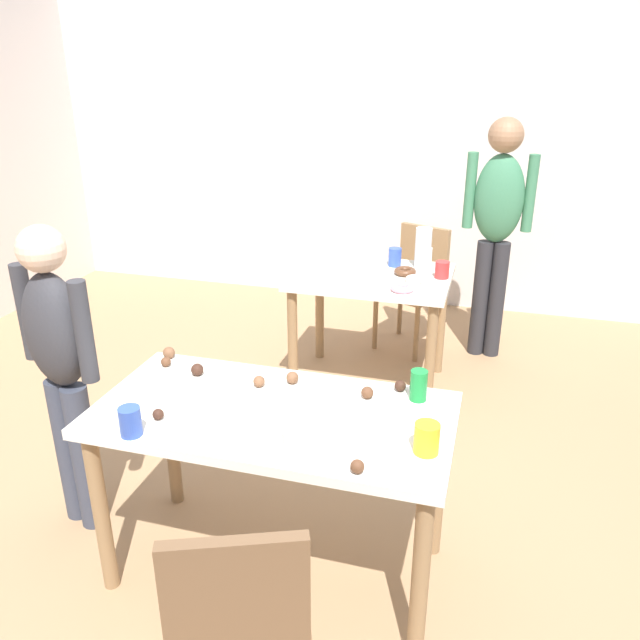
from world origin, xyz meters
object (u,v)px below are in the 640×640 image
Objects in this scene: pitcher_far at (423,248)px; chair_near_table at (240,620)px; soda_can at (419,385)px; mixing_bowl at (324,396)px; dining_table_far at (371,293)px; person_adult_far at (497,218)px; dining_table_near at (274,434)px; chair_far_table at (416,280)px; person_girl_near at (60,358)px.

chair_near_table is at bearing -93.32° from pitcher_far.
chair_near_table is 7.13× the size of soda_can.
mixing_bowl is at bearing 88.73° from chair_near_table.
person_adult_far reaches higher than dining_table_far.
dining_table_near is 10.97× the size of soda_can.
person_adult_far is at bearing 73.04° from dining_table_near.
chair_far_table is 4.67× the size of mixing_bowl.
dining_table_far is 1.55m from soda_can.
dining_table_near is 1.94m from pitcher_far.
person_adult_far reaches higher than chair_far_table.
person_adult_far is at bearing -3.33° from chair_far_table.
chair_far_table is (0.06, 3.11, 0.00)m from chair_near_table.
dining_table_near is at bearing -150.14° from mixing_bowl.
pitcher_far reaches higher than soda_can.
chair_near_table is at bearing -91.27° from mixing_bowl.
mixing_bowl is at bearing 29.86° from dining_table_near.
person_adult_far is (0.57, 3.08, 0.49)m from chair_near_table.
dining_table_far is 1.92m from person_girl_near.
dining_table_near is 7.19× the size of mixing_bowl.
person_adult_far reaches higher than soda_can.
chair_far_table is 2.21m from soda_can.
dining_table_near is 2.42m from chair_far_table.
person_girl_near is at bearing -124.02° from pitcher_far.
chair_near_table is 0.85m from mixing_bowl.
soda_can is at bearing -71.71° from dining_table_far.
chair_near_table is (0.15, -0.71, -0.15)m from dining_table_near.
pitcher_far is at bearing 86.68° from chair_near_table.
mixing_bowl is (0.02, 0.80, 0.29)m from chair_near_table.
mixing_bowl reaches higher than dining_table_near.
mixing_bowl is at bearing -84.80° from dining_table_far.
chair_far_table is 2.64m from person_girl_near.
dining_table_near is 5.25× the size of pitcher_far.
chair_far_table is at bearing 89.08° from mixing_bowl.
pitcher_far reaches higher than dining_table_near.
mixing_bowl is at bearing -103.69° from person_adult_far.
person_girl_near is (-1.10, 0.75, 0.32)m from chair_near_table.
dining_table_far is at bearing 108.29° from soda_can.
chair_far_table is at bearing 176.67° from person_adult_far.
chair_far_table is 2.32m from mixing_bowl.
chair_far_table is 0.64m from pitcher_far.
person_adult_far is at bearing 48.25° from pitcher_far.
person_girl_near is at bearing -177.39° from mixing_bowl.
person_adult_far is 2.16m from soda_can.
person_girl_near is 2.24m from pitcher_far.
pitcher_far is (-0.20, 1.67, 0.07)m from soda_can.
soda_can is at bearing 24.42° from dining_table_near.
pitcher_far is at bearing -131.75° from person_adult_far.
mixing_bowl is 0.73× the size of pitcher_far.
chair_near_table is 1.05m from soda_can.
person_girl_near is at bearing 177.21° from dining_table_near.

